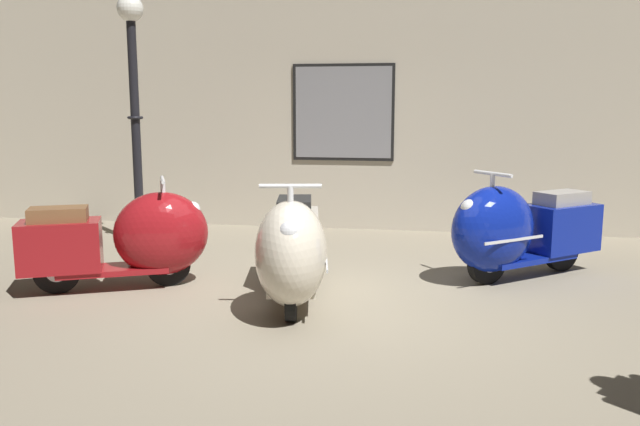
# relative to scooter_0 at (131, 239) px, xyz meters

# --- Properties ---
(ground_plane) EXTENTS (60.00, 60.00, 0.00)m
(ground_plane) POSITION_rel_scooter_0_xyz_m (1.98, -0.31, -0.48)
(ground_plane) COLOR gray
(showroom_back_wall) EXTENTS (18.00, 0.24, 3.27)m
(showroom_back_wall) POSITION_rel_scooter_0_xyz_m (1.98, 3.44, 1.15)
(showroom_back_wall) COLOR #BCB29E
(showroom_back_wall) RESTS_ON ground
(scooter_0) EXTENTS (1.77, 1.16, 1.05)m
(scooter_0) POSITION_rel_scooter_0_xyz_m (0.00, 0.00, 0.00)
(scooter_0) COLOR black
(scooter_0) RESTS_ON ground
(scooter_1) EXTENTS (0.84, 1.89, 1.12)m
(scooter_1) POSITION_rel_scooter_0_xyz_m (1.64, -0.33, 0.03)
(scooter_1) COLOR black
(scooter_1) RESTS_ON ground
(scooter_2) EXTENTS (1.72, 1.54, 1.10)m
(scooter_2) POSITION_rel_scooter_0_xyz_m (3.63, 0.94, 0.02)
(scooter_2) COLOR black
(scooter_2) RESTS_ON ground
(lamppost) EXTENTS (0.31, 0.31, 3.03)m
(lamppost) POSITION_rel_scooter_0_xyz_m (-0.80, 1.87, 1.29)
(lamppost) COLOR black
(lamppost) RESTS_ON ground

